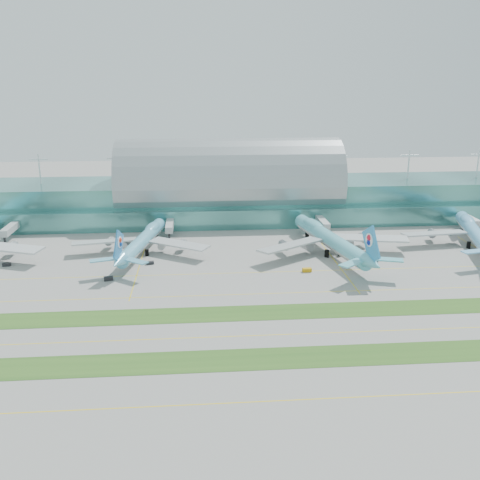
{
  "coord_description": "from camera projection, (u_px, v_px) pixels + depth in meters",
  "views": [
    {
      "loc": [
        -17.04,
        -157.41,
        73.32
      ],
      "look_at": [
        0.0,
        55.0,
        9.0
      ],
      "focal_mm": 40.0,
      "sensor_mm": 36.0,
      "label": 1
    }
  ],
  "objects": [
    {
      "name": "taxiline_b",
      "position": [
        258.0,
        335.0,
        159.34
      ],
      "size": [
        420.0,
        0.35,
        0.01
      ],
      "primitive_type": "cube",
      "color": "yellow",
      "rests_on": "ground"
    },
    {
      "name": "airliner_c",
      "position": [
        329.0,
        238.0,
        232.72
      ],
      "size": [
        68.94,
        79.27,
        21.96
      ],
      "rotation": [
        0.0,
        0.0,
        0.2
      ],
      "color": "#5BBBC9",
      "rests_on": "ground"
    },
    {
      "name": "ground",
      "position": [
        254.0,
        316.0,
        172.7
      ],
      "size": [
        700.0,
        700.0,
        0.0
      ],
      "primitive_type": "plane",
      "color": "gray",
      "rests_on": "ground"
    },
    {
      "name": "gse_f",
      "position": [
        373.0,
        260.0,
        223.55
      ],
      "size": [
        4.18,
        2.39,
        1.51
      ],
      "primitive_type": "cube",
      "rotation": [
        0.0,
        0.0,
        0.1
      ],
      "color": "black",
      "rests_on": "ground"
    },
    {
      "name": "gse_b",
      "position": [
        7.0,
        264.0,
        218.22
      ],
      "size": [
        3.43,
        2.02,
        1.35
      ],
      "primitive_type": "cube",
      "rotation": [
        0.0,
        0.0,
        0.1
      ],
      "color": "black",
      "rests_on": "ground"
    },
    {
      "name": "grass_strip_far",
      "position": [
        253.0,
        313.0,
        174.6
      ],
      "size": [
        420.0,
        12.0,
        0.08
      ],
      "primitive_type": "cube",
      "color": "#2D591E",
      "rests_on": "ground"
    },
    {
      "name": "taxiline_d",
      "position": [
        243.0,
        273.0,
        210.87
      ],
      "size": [
        420.0,
        0.35,
        0.01
      ],
      "primitive_type": "cube",
      "color": "yellow",
      "rests_on": "ground"
    },
    {
      "name": "airliner_d",
      "position": [
        475.0,
        232.0,
        243.11
      ],
      "size": [
        63.64,
        73.64,
        20.65
      ],
      "rotation": [
        0.0,
        0.0,
        -0.27
      ],
      "color": "#6CBBEE",
      "rests_on": "ground"
    },
    {
      "name": "taxiline_c",
      "position": [
        248.0,
        294.0,
        189.88
      ],
      "size": [
        420.0,
        0.35,
        0.01
      ],
      "primitive_type": "cube",
      "color": "yellow",
      "rests_on": "ground"
    },
    {
      "name": "gse_e",
      "position": [
        307.0,
        270.0,
        211.74
      ],
      "size": [
        3.66,
        2.09,
        1.49
      ],
      "primitive_type": "cube",
      "rotation": [
        0.0,
        0.0,
        0.07
      ],
      "color": "#C98E0B",
      "rests_on": "ground"
    },
    {
      "name": "taxiline_a",
      "position": [
        275.0,
        401.0,
        126.9
      ],
      "size": [
        420.0,
        0.35,
        0.01
      ],
      "primitive_type": "cube",
      "color": "yellow",
      "rests_on": "ground"
    },
    {
      "name": "gse_c",
      "position": [
        109.0,
        279.0,
        202.6
      ],
      "size": [
        3.73,
        2.43,
        1.51
      ],
      "primitive_type": "cube",
      "rotation": [
        0.0,
        0.0,
        0.2
      ],
      "color": "black",
      "rests_on": "ground"
    },
    {
      "name": "gse_d",
      "position": [
        150.0,
        263.0,
        220.34
      ],
      "size": [
        3.29,
        2.05,
        1.23
      ],
      "primitive_type": "cube",
      "rotation": [
        0.0,
        0.0,
        0.21
      ],
      "color": "black",
      "rests_on": "ground"
    },
    {
      "name": "terminal",
      "position": [
        229.0,
        192.0,
        291.49
      ],
      "size": [
        340.0,
        69.1,
        36.0
      ],
      "color": "#3D7A75",
      "rests_on": "ground"
    },
    {
      "name": "grass_strip_near",
      "position": [
        264.0,
        359.0,
        145.97
      ],
      "size": [
        420.0,
        12.0,
        0.08
      ],
      "primitive_type": "cube",
      "color": "#2D591E",
      "rests_on": "ground"
    },
    {
      "name": "airliner_b",
      "position": [
        143.0,
        240.0,
        233.54
      ],
      "size": [
        60.36,
        69.38,
        19.21
      ],
      "rotation": [
        0.0,
        0.0,
        -0.2
      ],
      "color": "#5EB2CF",
      "rests_on": "ground"
    }
  ]
}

